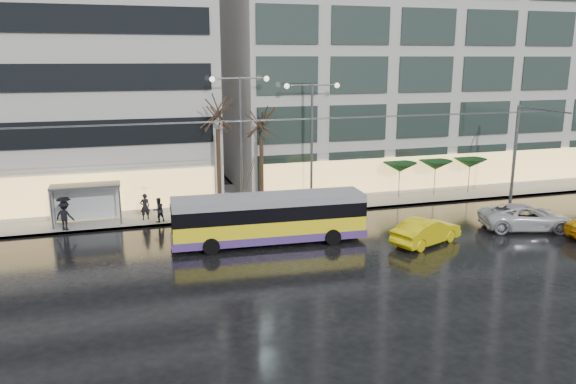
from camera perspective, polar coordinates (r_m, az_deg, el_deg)
name	(u,v)px	position (r m, az deg, el deg)	size (l,w,h in m)	color
ground	(249,271)	(28.29, -4.01, -7.99)	(140.00, 140.00, 0.00)	black
sidewalk	(233,200)	(41.74, -5.59, -0.83)	(80.00, 10.00, 0.15)	gray
kerb	(248,218)	(37.06, -4.10, -2.64)	(80.00, 0.10, 0.15)	slate
building_right	(414,30)	(51.13, 12.66, 15.74)	(32.00, 14.00, 25.00)	#B6B3AE
trolleybus	(269,220)	(31.88, -1.92, -2.86)	(11.06, 4.53, 5.08)	yellow
catenary	(235,159)	(34.85, -5.41, 3.35)	(42.24, 5.12, 7.00)	#595B60
bus_shelter	(80,195)	(37.46, -20.40, -0.31)	(4.20, 1.60, 2.51)	#595B60
street_lamp_near	(241,125)	(37.57, -4.84, 6.78)	(3.96, 0.36, 9.03)	#595B60
street_lamp_far	(312,127)	(38.93, 2.44, 6.64)	(3.96, 0.36, 8.53)	#595B60
tree_a	(217,109)	(37.38, -7.21, 8.37)	(3.20, 3.20, 8.40)	black
tree_b	(261,118)	(38.25, -2.76, 7.54)	(3.20, 3.20, 7.70)	black
parasol_a	(400,167)	(42.40, 11.29, 2.48)	(2.50, 2.50, 2.65)	#595B60
parasol_b	(436,165)	(43.87, 14.76, 2.66)	(2.50, 2.50, 2.65)	#595B60
parasol_c	(470,163)	(45.49, 18.00, 2.82)	(2.50, 2.50, 2.65)	#595B60
taxi_b	(426,231)	(32.88, 13.86, -3.89)	(1.59, 4.56, 1.50)	yellow
sedan_silver	(526,217)	(37.62, 23.06, -2.36)	(2.57, 5.57, 1.55)	silver
pedestrian_a	(144,198)	(37.13, -14.39, -0.59)	(1.15, 1.16, 2.19)	black
pedestrian_b	(158,210)	(36.57, -13.03, -1.78)	(0.95, 0.88, 1.57)	black
pedestrian_c	(64,212)	(36.45, -21.77, -1.92)	(1.34, 1.12, 2.11)	black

